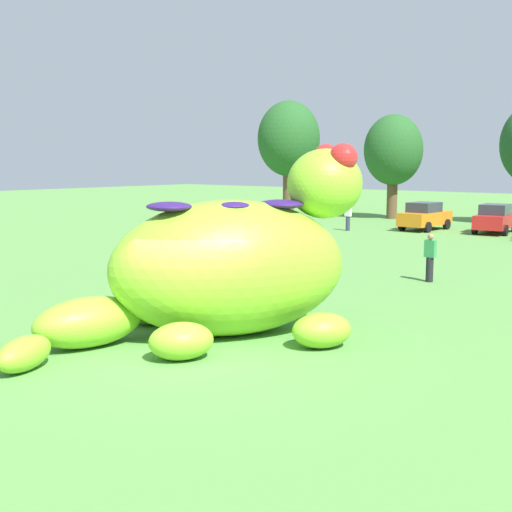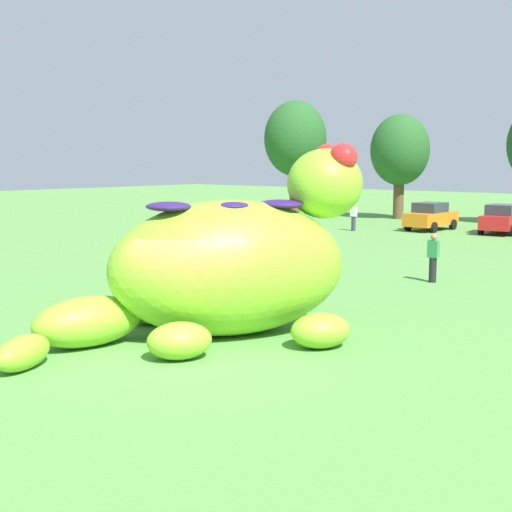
% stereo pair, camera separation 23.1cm
% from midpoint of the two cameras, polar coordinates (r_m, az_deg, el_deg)
% --- Properties ---
extents(ground_plane, '(160.00, 160.00, 0.00)m').
position_cam_midpoint_polar(ground_plane, '(15.19, -5.51, -8.17)').
color(ground_plane, '#568E42').
extents(giant_inflatable_creature, '(6.29, 9.07, 4.66)m').
position_cam_midpoint_polar(giant_inflatable_creature, '(16.39, -1.87, -0.84)').
color(giant_inflatable_creature, '#8CD12D').
rests_on(giant_inflatable_creature, ground).
extents(car_orange, '(2.05, 4.15, 1.72)m').
position_cam_midpoint_polar(car_orange, '(43.08, 14.65, 3.25)').
color(car_orange, orange).
rests_on(car_orange, ground).
extents(car_red, '(2.33, 4.28, 1.72)m').
position_cam_midpoint_polar(car_red, '(42.37, 20.14, 2.95)').
color(car_red, red).
rests_on(car_red, ground).
extents(tree_far_left, '(5.18, 5.18, 9.19)m').
position_cam_midpoint_polar(tree_far_left, '(56.99, 3.45, 9.77)').
color(tree_far_left, brown).
rests_on(tree_far_left, ground).
extents(tree_left, '(4.29, 4.29, 7.62)m').
position_cam_midpoint_polar(tree_left, '(51.09, 12.15, 8.66)').
color(tree_left, brown).
rests_on(tree_left, ground).
extents(spectator_by_cars, '(0.38, 0.26, 1.71)m').
position_cam_midpoint_polar(spectator_by_cars, '(24.50, 14.95, -0.19)').
color(spectator_by_cars, black).
rests_on(spectator_by_cars, ground).
extents(spectator_wandering, '(0.38, 0.26, 1.71)m').
position_cam_midpoint_polar(spectator_wandering, '(41.80, 8.38, 3.28)').
color(spectator_wandering, '#2D334C').
rests_on(spectator_wandering, ground).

